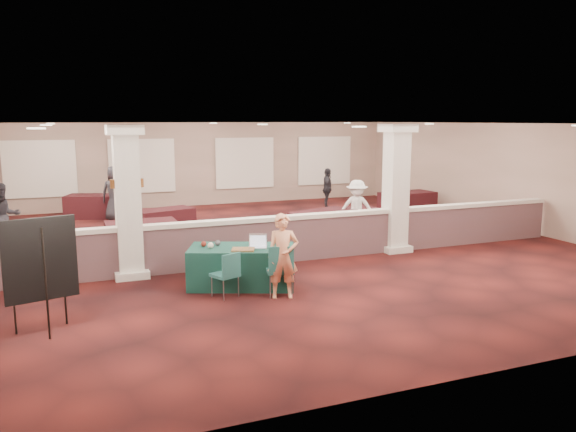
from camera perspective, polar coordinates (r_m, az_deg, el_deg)
name	(u,v)px	position (r m, az deg, el deg)	size (l,w,h in m)	color
ground	(263,248)	(14.63, -2.51, -3.29)	(16.00, 16.00, 0.00)	#471411
wall_back	(195,164)	(22.04, -9.42, 5.20)	(16.00, 0.04, 3.20)	#806858
wall_front	(473,258)	(7.39, 18.28, -4.06)	(16.00, 0.04, 3.20)	#806858
wall_right	(509,176)	(18.57, 21.52, 3.82)	(0.04, 16.00, 3.20)	#806858
ceiling	(263,124)	(14.26, -2.61, 9.34)	(16.00, 16.00, 0.02)	white
partition_wall	(284,238)	(13.14, -0.38, -2.25)	(15.60, 0.28, 1.10)	brown
column_left	(128,201)	(12.15, -15.97, 1.50)	(0.72, 0.72, 3.20)	silver
column_right	(396,187)	(14.31, 10.90, 2.90)	(0.72, 0.72, 3.20)	silver
sconce_left	(113,184)	(12.08, -17.37, 3.13)	(0.12, 0.12, 0.18)	brown
sconce_right	(141,183)	(12.13, -14.73, 3.28)	(0.12, 0.12, 0.18)	brown
near_table	(242,267)	(11.32, -4.72, -5.14)	(2.07, 1.04, 0.80)	#0D3326
conf_chair_main	(280,266)	(10.59, -0.80, -5.11)	(0.59, 0.59, 0.99)	#20595D
conf_chair_side	(228,271)	(10.58, -6.16, -5.59)	(0.57, 0.57, 0.86)	#20595D
easel_board	(40,261)	(9.41, -23.87, -4.19)	(1.06, 0.62, 1.84)	black
woman	(283,256)	(10.46, -0.52, -4.09)	(0.57, 0.38, 1.60)	tan
far_table_front_left	(141,235)	(15.03, -14.67, -1.85)	(1.77, 0.89, 0.72)	black
far_table_front_center	(324,224)	(15.83, 3.63, -0.87)	(1.91, 0.96, 0.77)	black
far_table_front_right	(352,220)	(16.91, 6.48, -0.40)	(1.67, 0.83, 0.68)	black
far_table_back_left	(96,206)	(20.20, -18.92, 0.94)	(1.92, 0.96, 0.78)	black
far_table_back_center	(165,220)	(17.14, -12.39, -0.42)	(1.68, 0.84, 0.68)	black
far_table_back_right	(407,203)	(20.27, 12.02, 1.29)	(1.93, 0.97, 0.78)	black
attendee_a	(4,216)	(16.10, -26.93, -0.04)	(0.82, 0.46, 1.71)	black
attendee_b	(357,208)	(16.13, 6.99, 0.79)	(1.03, 0.47, 1.61)	white
attendee_c	(327,189)	(20.85, 4.02, 2.76)	(0.90, 0.43, 1.54)	black
attendee_d	(115,193)	(19.26, -17.15, 2.21)	(0.91, 0.49, 1.84)	black
laptop_base	(258,247)	(11.14, -3.09, -3.20)	(0.36, 0.25, 0.02)	silver
laptop_screen	(258,240)	(11.24, -3.06, -2.41)	(0.36, 0.01, 0.24)	silver
screen_glow	(258,240)	(11.23, -3.06, -2.50)	(0.33, 0.00, 0.21)	silver
knitting	(243,249)	(10.95, -4.59, -3.41)	(0.44, 0.33, 0.03)	#B16A1C
yarn_cream	(211,245)	(11.17, -7.87, -2.98)	(0.12, 0.12, 0.12)	beige
yarn_red	(204,244)	(11.36, -8.57, -2.82)	(0.11, 0.11, 0.11)	maroon
yarn_grey	(218,243)	(11.39, -7.16, -2.73)	(0.11, 0.11, 0.11)	#454449
scissors	(277,250)	(10.89, -1.16, -3.52)	(0.13, 0.03, 0.01)	#B01812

